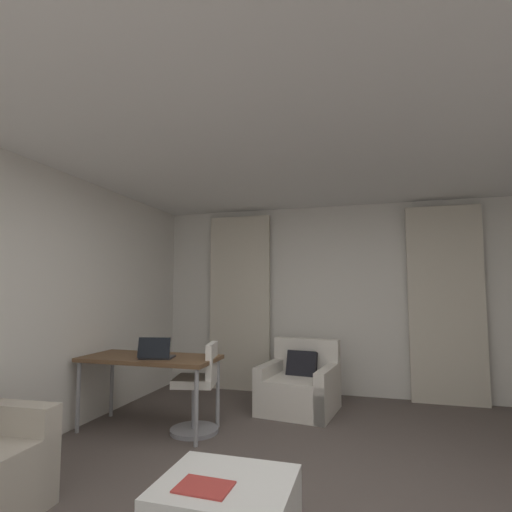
# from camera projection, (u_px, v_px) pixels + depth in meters

# --- Properties ---
(wall_window) EXTENTS (5.12, 0.06, 2.60)m
(wall_window) POSITION_uv_depth(u_px,v_px,m) (336.00, 299.00, 5.51)
(wall_window) COLOR silver
(wall_window) RESTS_ON ground
(ceiling) EXTENTS (5.12, 6.12, 0.06)m
(ceiling) POSITION_uv_depth(u_px,v_px,m) (299.00, 113.00, 2.72)
(ceiling) COLOR white
(ceiling) RESTS_ON wall_left
(curtain_left_panel) EXTENTS (0.90, 0.06, 2.50)m
(curtain_left_panel) POSITION_uv_depth(u_px,v_px,m) (240.00, 302.00, 5.75)
(curtain_left_panel) COLOR beige
(curtain_left_panel) RESTS_ON ground
(curtain_right_panel) EXTENTS (0.90, 0.06, 2.50)m
(curtain_right_panel) POSITION_uv_depth(u_px,v_px,m) (446.00, 303.00, 5.01)
(curtain_right_panel) COLOR beige
(curtain_right_panel) RESTS_ON ground
(armchair) EXTENTS (0.93, 0.93, 0.81)m
(armchair) POSITION_uv_depth(u_px,v_px,m) (300.00, 387.00, 4.68)
(armchair) COLOR silver
(armchair) RESTS_ON ground
(desk) EXTENTS (1.39, 0.64, 0.73)m
(desk) POSITION_uv_depth(u_px,v_px,m) (150.00, 362.00, 4.08)
(desk) COLOR brown
(desk) RESTS_ON ground
(desk_chair) EXTENTS (0.48, 0.48, 0.88)m
(desk_chair) POSITION_uv_depth(u_px,v_px,m) (199.00, 392.00, 3.97)
(desk_chair) COLOR gray
(desk_chair) RESTS_ON ground
(laptop) EXTENTS (0.36, 0.31, 0.22)m
(laptop) POSITION_uv_depth(u_px,v_px,m) (156.00, 354.00, 3.94)
(laptop) COLOR #2D2D33
(laptop) RESTS_ON desk
(magazine_open) EXTENTS (0.29, 0.21, 0.01)m
(magazine_open) POSITION_uv_depth(u_px,v_px,m) (204.00, 487.00, 2.03)
(magazine_open) COLOR #B73833
(magazine_open) RESTS_ON coffee_table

